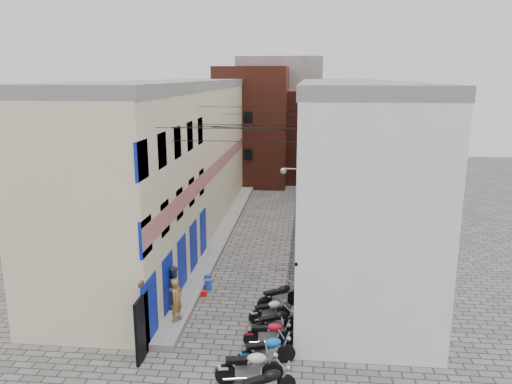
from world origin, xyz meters
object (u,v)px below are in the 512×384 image
(motorcycle_d, at_px, (269,332))
(water_jug_far, at_px, (208,280))
(motorcycle_a, at_px, (266,383))
(motorcycle_f, at_px, (270,309))
(red_crate, at_px, (202,293))
(motorcycle_b, at_px, (249,365))
(person_b, at_px, (175,286))
(motorcycle_c, at_px, (266,349))
(motorcycle_g, at_px, (280,295))
(person_a, at_px, (177,300))
(motorcycle_e, at_px, (276,321))
(water_jug_near, at_px, (208,285))

(motorcycle_d, height_order, water_jug_far, motorcycle_d)
(motorcycle_a, height_order, motorcycle_f, motorcycle_a)
(motorcycle_f, xyz_separation_m, red_crate, (-3.06, 1.95, -0.38))
(motorcycle_b, bearing_deg, person_b, -152.12)
(motorcycle_c, relative_size, person_b, 1.16)
(motorcycle_g, distance_m, person_b, 4.24)
(person_a, relative_size, person_b, 0.96)
(motorcycle_c, xyz_separation_m, water_jug_far, (-3.19, 6.10, -0.34))
(motorcycle_c, xyz_separation_m, motorcycle_f, (-0.13, 3.03, -0.08))
(person_b, bearing_deg, motorcycle_a, -140.96)
(motorcycle_a, bearing_deg, water_jug_far, 170.18)
(motorcycle_b, distance_m, motorcycle_g, 5.23)
(motorcycle_a, height_order, motorcycle_g, motorcycle_g)
(motorcycle_c, xyz_separation_m, red_crate, (-3.19, 4.98, -0.46))
(motorcycle_c, bearing_deg, motorcycle_b, -44.31)
(motorcycle_d, relative_size, person_b, 1.06)
(motorcycle_a, relative_size, person_b, 1.16)
(motorcycle_g, height_order, person_b, person_b)
(person_a, bearing_deg, water_jug_far, 11.67)
(motorcycle_e, bearing_deg, motorcycle_b, -39.15)
(water_jug_near, distance_m, water_jug_far, 0.49)
(motorcycle_b, relative_size, motorcycle_e, 1.18)
(motorcycle_c, bearing_deg, person_b, -151.62)
(motorcycle_a, height_order, motorcycle_b, motorcycle_b)
(motorcycle_c, bearing_deg, motorcycle_a, -16.74)
(motorcycle_d, height_order, motorcycle_f, motorcycle_d)
(motorcycle_a, height_order, motorcycle_c, motorcycle_c)
(motorcycle_a, relative_size, motorcycle_d, 1.09)
(motorcycle_g, relative_size, water_jug_far, 4.23)
(motorcycle_e, bearing_deg, water_jug_far, -168.21)
(water_jug_far, bearing_deg, water_jug_near, -76.02)
(water_jug_far, bearing_deg, motorcycle_a, -67.28)
(motorcycle_c, xyz_separation_m, motorcycle_d, (-0.01, 1.21, -0.05))
(motorcycle_a, bearing_deg, motorcycle_c, 151.64)
(person_b, xyz_separation_m, water_jug_near, (0.88, 2.23, -0.86))
(motorcycle_e, relative_size, water_jug_near, 3.65)
(motorcycle_c, height_order, water_jug_far, motorcycle_c)
(motorcycle_a, distance_m, person_a, 5.51)
(motorcycle_e, xyz_separation_m, person_b, (-4.12, 1.33, 0.58))
(motorcycle_d, bearing_deg, red_crate, -147.56)
(motorcycle_c, distance_m, red_crate, 5.93)
(motorcycle_f, distance_m, person_a, 3.57)
(motorcycle_d, distance_m, person_a, 3.73)
(motorcycle_a, distance_m, motorcycle_b, 1.00)
(motorcycle_f, relative_size, motorcycle_g, 0.85)
(motorcycle_g, xyz_separation_m, person_b, (-4.13, -0.77, 0.52))
(motorcycle_a, relative_size, person_a, 1.20)
(motorcycle_f, xyz_separation_m, motorcycle_g, (0.31, 1.14, 0.09))
(water_jug_far, bearing_deg, motorcycle_e, -50.24)
(motorcycle_f, bearing_deg, water_jug_near, -157.21)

